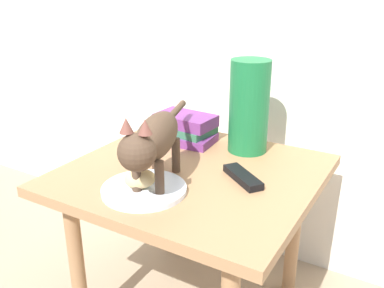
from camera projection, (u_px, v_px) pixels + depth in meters
side_table at (192, 191)px, 1.24m from camera, size 0.69×0.65×0.50m
plate at (144, 189)px, 1.09m from camera, size 0.22×0.22×0.01m
bread_roll at (140, 179)px, 1.07m from camera, size 0.10×0.10×0.05m
cat at (154, 140)px, 1.07m from camera, size 0.19×0.46×0.23m
book_stack at (185, 128)px, 1.42m from camera, size 0.22×0.16×0.09m
green_vase at (249, 107)px, 1.30m from camera, size 0.12×0.12×0.29m
tv_remote at (243, 177)px, 1.15m from camera, size 0.15×0.12×0.02m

